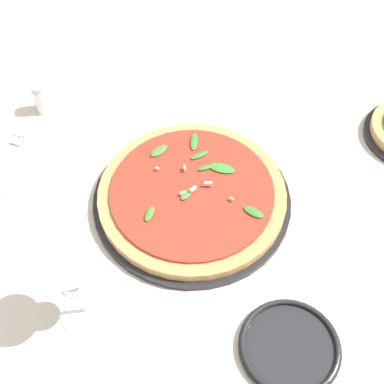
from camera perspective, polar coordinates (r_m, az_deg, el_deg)
The scene contains 7 objects.
ground_plane at distance 0.95m, azimuth 0.62°, elevation -1.67°, with size 6.00×6.00×0.00m, color beige.
pizza_arugula_main at distance 0.95m, azimuth 0.00°, elevation -0.46°, with size 0.35×0.35×0.05m.
wine_glass at distance 0.77m, azimuth -12.58°, elevation -8.73°, with size 0.09×0.09×0.16m.
napkin at distance 1.07m, azimuth -19.62°, elevation 2.76°, with size 0.13×0.09×0.01m.
fork at distance 1.07m, azimuth -19.51°, elevation 3.22°, with size 0.19×0.07×0.00m.
side_plate_white at distance 0.84m, azimuth 10.39°, elevation -15.93°, with size 0.15×0.15×0.02m.
shaker_pepper at distance 1.13m, azimuth -15.75°, elevation 9.63°, with size 0.03×0.03×0.07m.
Camera 1 is at (-0.55, -0.01, 0.78)m, focal length 50.00 mm.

